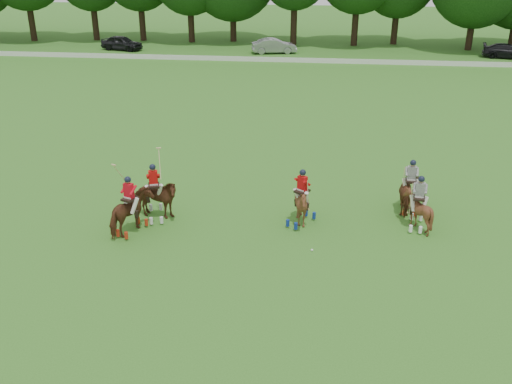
# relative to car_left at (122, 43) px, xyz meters

# --- Properties ---
(ground) EXTENTS (180.00, 180.00, 0.00)m
(ground) POSITION_rel_car_left_xyz_m (17.80, -42.50, -0.75)
(ground) COLOR #346F1F
(ground) RESTS_ON ground
(boundary_rail) EXTENTS (120.00, 0.10, 0.44)m
(boundary_rail) POSITION_rel_car_left_xyz_m (17.80, -4.50, -0.53)
(boundary_rail) COLOR white
(boundary_rail) RESTS_ON ground
(car_left) EXTENTS (4.70, 2.78, 1.50)m
(car_left) POSITION_rel_car_left_xyz_m (0.00, 0.00, 0.00)
(car_left) COLOR black
(car_left) RESTS_ON ground
(car_mid) EXTENTS (4.76, 2.48, 1.49)m
(car_mid) POSITION_rel_car_left_xyz_m (16.10, 0.00, -0.00)
(car_mid) COLOR gray
(car_mid) RESTS_ON ground
(car_right) EXTENTS (5.01, 2.90, 1.37)m
(car_right) POSITION_rel_car_left_xyz_m (39.11, 0.00, -0.07)
(car_right) COLOR black
(car_right) RESTS_ON ground
(polo_red_a) EXTENTS (1.59, 2.22, 2.95)m
(polo_red_a) POSITION_rel_car_left_xyz_m (13.88, -39.69, 0.13)
(polo_red_a) COLOR #502815
(polo_red_a) RESTS_ON ground
(polo_red_b) EXTENTS (2.08, 1.91, 2.97)m
(polo_red_b) POSITION_rel_car_left_xyz_m (14.47, -38.36, 0.14)
(polo_red_b) COLOR #502815
(polo_red_b) RESTS_ON ground
(polo_red_c) EXTENTS (2.01, 2.06, 2.40)m
(polo_red_c) POSITION_rel_car_left_xyz_m (20.52, -38.17, 0.13)
(polo_red_c) COLOR #502815
(polo_red_c) RESTS_ON ground
(polo_stripe_a) EXTENTS (1.22, 1.98, 2.34)m
(polo_stripe_a) POSITION_rel_car_left_xyz_m (25.03, -36.40, 0.10)
(polo_stripe_a) COLOR #502815
(polo_stripe_a) RESTS_ON ground
(polo_stripe_b) EXTENTS (1.46, 1.58, 2.26)m
(polo_stripe_b) POSITION_rel_car_left_xyz_m (25.15, -37.98, 0.06)
(polo_stripe_b) COLOR #502815
(polo_stripe_b) RESTS_ON ground
(polo_ball) EXTENTS (0.09, 0.09, 0.09)m
(polo_ball) POSITION_rel_car_left_xyz_m (21.03, -40.36, -0.70)
(polo_ball) COLOR white
(polo_ball) RESTS_ON ground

